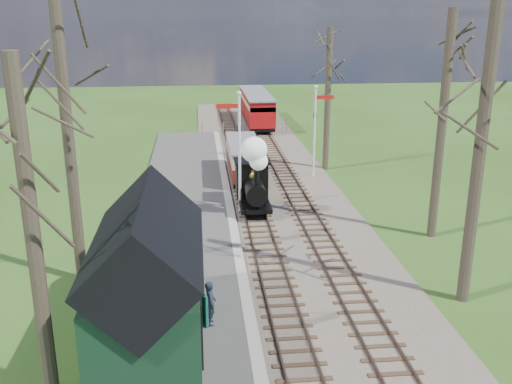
# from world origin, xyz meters

# --- Properties ---
(distant_hills) EXTENTS (114.40, 48.00, 22.02)m
(distant_hills) POSITION_xyz_m (1.40, 64.38, -16.21)
(distant_hills) COLOR #385B23
(distant_hills) RESTS_ON ground
(ballast_bed) EXTENTS (8.00, 60.00, 0.10)m
(ballast_bed) POSITION_xyz_m (1.30, 22.00, 0.05)
(ballast_bed) COLOR brown
(ballast_bed) RESTS_ON ground
(track_near) EXTENTS (1.60, 60.00, 0.15)m
(track_near) POSITION_xyz_m (0.00, 22.00, 0.10)
(track_near) COLOR brown
(track_near) RESTS_ON ground
(track_far) EXTENTS (1.60, 60.00, 0.15)m
(track_far) POSITION_xyz_m (2.60, 22.00, 0.10)
(track_far) COLOR brown
(track_far) RESTS_ON ground
(platform) EXTENTS (5.00, 44.00, 0.20)m
(platform) POSITION_xyz_m (-3.50, 14.00, 0.10)
(platform) COLOR #474442
(platform) RESTS_ON ground
(coping_strip) EXTENTS (0.40, 44.00, 0.21)m
(coping_strip) POSITION_xyz_m (-1.20, 14.00, 0.10)
(coping_strip) COLOR #B2AD9E
(coping_strip) RESTS_ON ground
(station_shed) EXTENTS (3.25, 6.30, 4.78)m
(station_shed) POSITION_xyz_m (-4.30, 4.00, 2.27)
(station_shed) COLOR black
(station_shed) RESTS_ON platform
(semaphore_near) EXTENTS (1.22, 0.24, 6.22)m
(semaphore_near) POSITION_xyz_m (-0.77, 16.00, 3.62)
(semaphore_near) COLOR silver
(semaphore_near) RESTS_ON ground
(semaphore_far) EXTENTS (1.22, 0.24, 5.72)m
(semaphore_far) POSITION_xyz_m (4.37, 22.00, 3.35)
(semaphore_far) COLOR silver
(semaphore_far) RESTS_ON ground
(bare_trees) EXTENTS (15.51, 22.39, 12.00)m
(bare_trees) POSITION_xyz_m (1.33, 10.10, 5.21)
(bare_trees) COLOR #382D23
(bare_trees) RESTS_ON ground
(fence_line) EXTENTS (12.60, 0.08, 1.00)m
(fence_line) POSITION_xyz_m (0.30, 36.00, 0.55)
(fence_line) COLOR slate
(fence_line) RESTS_ON ground
(locomotive) EXTENTS (1.61, 3.76, 4.03)m
(locomotive) POSITION_xyz_m (-0.01, 16.03, 1.88)
(locomotive) COLOR black
(locomotive) RESTS_ON ground
(coach) EXTENTS (1.88, 6.45, 1.98)m
(coach) POSITION_xyz_m (0.00, 22.09, 1.38)
(coach) COLOR black
(coach) RESTS_ON ground
(red_carriage_a) EXTENTS (2.25, 5.58, 2.37)m
(red_carriage_a) POSITION_xyz_m (2.60, 37.18, 1.62)
(red_carriage_a) COLOR black
(red_carriage_a) RESTS_ON ground
(red_carriage_b) EXTENTS (2.25, 5.58, 2.37)m
(red_carriage_b) POSITION_xyz_m (2.60, 42.68, 1.62)
(red_carriage_b) COLOR black
(red_carriage_b) RESTS_ON ground
(sign_board) EXTENTS (0.33, 0.72, 1.09)m
(sign_board) POSITION_xyz_m (-2.72, 4.99, 0.74)
(sign_board) COLOR #104F40
(sign_board) RESTS_ON platform
(bench) EXTENTS (0.86, 1.40, 0.77)m
(bench) POSITION_xyz_m (-3.29, 6.92, 0.56)
(bench) COLOR #4F371C
(bench) RESTS_ON platform
(person) EXTENTS (0.39, 0.57, 1.48)m
(person) POSITION_xyz_m (-2.48, 4.91, 0.94)
(person) COLOR #1A212F
(person) RESTS_ON platform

